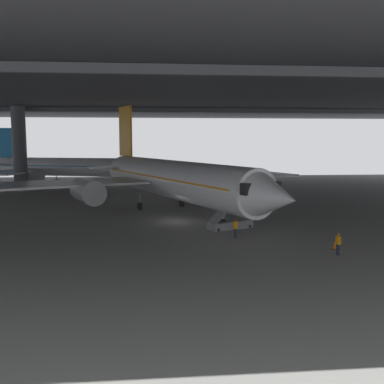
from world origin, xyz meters
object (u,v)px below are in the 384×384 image
boarding_stairs (231,220)px  crew_worker_near_nose (338,243)px  traffic_cone_orange (335,245)px  crew_worker_by_stairs (235,227)px  airplane_main (170,179)px  airplane_distant (59,167)px  baggage_tug (184,196)px

boarding_stairs → crew_worker_near_nose: bearing=-60.0°
crew_worker_near_nose → traffic_cone_orange: bearing=73.6°
boarding_stairs → crew_worker_by_stairs: bearing=-94.7°
boarding_stairs → airplane_main: bearing=116.8°
boarding_stairs → airplane_distant: (-23.52, 41.36, 2.45)m
crew_worker_by_stairs → traffic_cone_orange: crew_worker_by_stairs is taller
airplane_distant → traffic_cone_orange: 57.88m
crew_worker_by_stairs → baggage_tug: 23.21m
boarding_stairs → crew_worker_near_nose: (5.72, -9.90, 0.15)m
airplane_distant → baggage_tug: size_ratio=12.94×
airplane_main → baggage_tug: 9.89m
boarding_stairs → baggage_tug: 19.33m
airplane_main → crew_worker_by_stairs: 15.01m
traffic_cone_orange → baggage_tug: (-8.99, 27.35, 0.23)m
crew_worker_by_stairs → crew_worker_near_nose: bearing=-44.6°
airplane_main → airplane_distant: airplane_main is taller
airplane_distant → baggage_tug: bearing=-47.0°
crew_worker_near_nose → crew_worker_by_stairs: size_ratio=1.00×
airplane_distant → baggage_tug: 30.52m
crew_worker_near_nose → crew_worker_by_stairs: 8.48m
airplane_main → crew_worker_near_nose: size_ratio=24.44×
airplane_main → crew_worker_near_nose: bearing=-61.6°
airplane_distant → boarding_stairs: bearing=-60.4°
crew_worker_by_stairs → airplane_main: bearing=108.7°
boarding_stairs → baggage_tug: size_ratio=2.03×
crew_worker_by_stairs → baggage_tug: size_ratio=0.66×
airplane_main → crew_worker_near_nose: airplane_main is taller
boarding_stairs → traffic_cone_orange: bearing=-52.9°
crew_worker_near_nose → airplane_distant: size_ratio=0.05×
boarding_stairs → traffic_cone_orange: 10.31m
airplane_distant → traffic_cone_orange: (29.73, -49.58, -2.91)m
crew_worker_near_nose → airplane_distant: (-29.24, 51.26, 2.31)m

